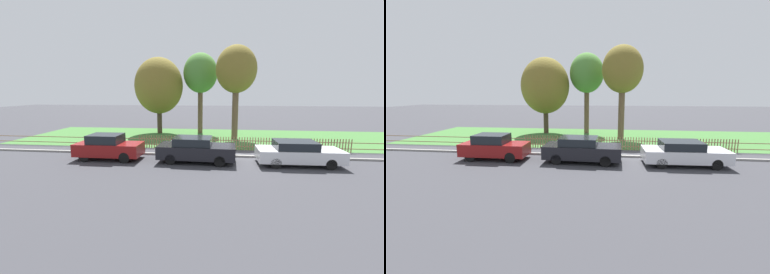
# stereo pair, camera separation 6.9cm
# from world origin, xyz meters

# --- Properties ---
(ground_plane) EXTENTS (120.00, 120.00, 0.00)m
(ground_plane) POSITION_xyz_m (0.00, 0.00, 0.00)
(ground_plane) COLOR #38383D
(kerb_stone) EXTENTS (37.20, 0.20, 0.12)m
(kerb_stone) POSITION_xyz_m (0.00, 0.10, 0.06)
(kerb_stone) COLOR gray
(kerb_stone) RESTS_ON ground
(grass_strip) EXTENTS (37.20, 9.76, 0.01)m
(grass_strip) POSITION_xyz_m (0.00, 6.95, 0.01)
(grass_strip) COLOR #3D7033
(grass_strip) RESTS_ON ground
(park_fence) EXTENTS (37.20, 0.05, 0.92)m
(park_fence) POSITION_xyz_m (-0.00, 2.08, 0.46)
(park_fence) COLOR olive
(park_fence) RESTS_ON ground
(parked_car_silver_hatchback) EXTENTS (3.93, 1.71, 1.51)m
(parked_car_silver_hatchback) POSITION_xyz_m (-8.07, -1.26, 0.76)
(parked_car_silver_hatchback) COLOR maroon
(parked_car_silver_hatchback) RESTS_ON ground
(parked_car_black_saloon) EXTENTS (4.47, 2.01, 1.44)m
(parked_car_black_saloon) POSITION_xyz_m (-2.79, -1.26, 0.74)
(parked_car_black_saloon) COLOR black
(parked_car_black_saloon) RESTS_ON ground
(parked_car_navy_estate) EXTENTS (4.57, 2.01, 1.35)m
(parked_car_navy_estate) POSITION_xyz_m (2.87, -1.26, 0.69)
(parked_car_navy_estate) COLOR silver
(parked_car_navy_estate) RESTS_ON ground
(covered_motorcycle) EXTENTS (1.82, 0.82, 1.02)m
(covered_motorcycle) POSITION_xyz_m (-3.90, 1.07, 0.62)
(covered_motorcycle) COLOR black
(covered_motorcycle) RESTS_ON ground
(tree_nearest_kerb) EXTENTS (4.60, 4.60, 7.23)m
(tree_nearest_kerb) POSITION_xyz_m (-7.35, 8.75, 4.56)
(tree_nearest_kerb) COLOR #473828
(tree_nearest_kerb) RESTS_ON ground
(tree_behind_motorcycle) EXTENTS (3.25, 3.25, 7.64)m
(tree_behind_motorcycle) POSITION_xyz_m (-3.42, 9.31, 5.68)
(tree_behind_motorcycle) COLOR brown
(tree_behind_motorcycle) RESTS_ON ground
(tree_mid_park) EXTENTS (3.42, 3.42, 7.84)m
(tree_mid_park) POSITION_xyz_m (-0.21, 6.58, 5.77)
(tree_mid_park) COLOR brown
(tree_mid_park) RESTS_ON ground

